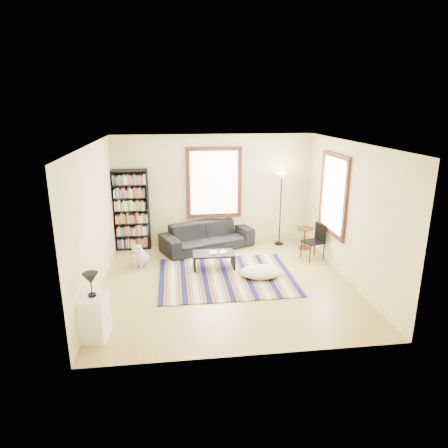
{
  "coord_description": "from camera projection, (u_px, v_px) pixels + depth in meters",
  "views": [
    {
      "loc": [
        -1.01,
        -7.4,
        3.48
      ],
      "look_at": [
        0.0,
        0.5,
        1.1
      ],
      "focal_mm": 32.0,
      "sensor_mm": 36.0,
      "label": 1
    }
  ],
  "objects": [
    {
      "name": "rug",
      "position": [
        226.0,
        277.0,
        8.41
      ],
      "size": [
        2.83,
        2.27,
        0.02
      ],
      "primitive_type": "cube",
      "color": "#0D1145",
      "rests_on": "floor"
    },
    {
      "name": "bookshelf",
      "position": [
        131.0,
        210.0,
        9.82
      ],
      "size": [
        0.9,
        0.3,
        2.0
      ],
      "primitive_type": "cube",
      "color": "black",
      "rests_on": "floor"
    },
    {
      "name": "sofa",
      "position": [
        207.0,
        236.0,
        9.98
      ],
      "size": [
        1.69,
        2.45,
        0.67
      ],
      "primitive_type": "imported",
      "rotation": [
        0.0,
        0.0,
        0.39
      ],
      "color": "black",
      "rests_on": "floor"
    },
    {
      "name": "side_table",
      "position": [
        304.0,
        238.0,
        10.02
      ],
      "size": [
        0.46,
        0.46,
        0.54
      ],
      "primitive_type": "cylinder",
      "rotation": [
        0.0,
        0.0,
        0.17
      ],
      "color": "#4F2013",
      "rests_on": "floor"
    },
    {
      "name": "wall_front",
      "position": [
        253.0,
        267.0,
        5.33
      ],
      "size": [
        5.0,
        0.1,
        2.8
      ],
      "primitive_type": "cube",
      "color": "#F7F2A7",
      "rests_on": "floor"
    },
    {
      "name": "dog",
      "position": [
        141.0,
        254.0,
        8.94
      ],
      "size": [
        0.55,
        0.65,
        0.56
      ],
      "primitive_type": null,
      "rotation": [
        0.0,
        0.0,
        -0.3
      ],
      "color": "silver",
      "rests_on": "floor"
    },
    {
      "name": "window_right",
      "position": [
        334.0,
        194.0,
        8.76
      ],
      "size": [
        0.06,
        1.2,
        1.6
      ],
      "primitive_type": "cube",
      "color": "white",
      "rests_on": "wall_right"
    },
    {
      "name": "wall_left",
      "position": [
        92.0,
        221.0,
        7.44
      ],
      "size": [
        0.1,
        5.0,
        2.8
      ],
      "primitive_type": "cube",
      "color": "#F7F2A7",
      "rests_on": "floor"
    },
    {
      "name": "wall_back",
      "position": [
        214.0,
        190.0,
        10.18
      ],
      "size": [
        5.0,
        0.1,
        2.8
      ],
      "primitive_type": "cube",
      "color": "#F7F2A7",
      "rests_on": "floor"
    },
    {
      "name": "coffee_table",
      "position": [
        214.0,
        260.0,
        8.82
      ],
      "size": [
        0.96,
        0.62,
        0.36
      ],
      "primitive_type": "cube",
      "rotation": [
        0.0,
        0.0,
        -0.14
      ],
      "color": "black",
      "rests_on": "floor"
    },
    {
      "name": "table_lamp",
      "position": [
        91.0,
        285.0,
        5.99
      ],
      "size": [
        0.25,
        0.25,
        0.38
      ],
      "primitive_type": null,
      "rotation": [
        0.0,
        0.0,
        -0.03
      ],
      "color": "black",
      "rests_on": "white_cabinet"
    },
    {
      "name": "ceiling",
      "position": [
        227.0,
        141.0,
        7.34
      ],
      "size": [
        5.0,
        5.0,
        0.1
      ],
      "primitive_type": "cube",
      "color": "white",
      "rests_on": "floor"
    },
    {
      "name": "floor_cushion",
      "position": [
        261.0,
        272.0,
        8.4
      ],
      "size": [
        1.08,
        0.96,
        0.22
      ],
      "primitive_type": "ellipsoid",
      "rotation": [
        0.0,
        0.0,
        -0.4
      ],
      "color": "beige",
      "rests_on": "floor"
    },
    {
      "name": "wall_right",
      "position": [
        352.0,
        212.0,
        8.06
      ],
      "size": [
        0.1,
        5.0,
        2.8
      ],
      "primitive_type": "cube",
      "color": "#F7F2A7",
      "rests_on": "floor"
    },
    {
      "name": "book_b",
      "position": [
        220.0,
        251.0,
        8.84
      ],
      "size": [
        0.23,
        0.25,
        0.02
      ],
      "primitive_type": "imported",
      "rotation": [
        0.0,
        0.0,
        -0.62
      ],
      "color": "beige",
      "rests_on": "coffee_table"
    },
    {
      "name": "white_cabinet",
      "position": [
        94.0,
        317.0,
        6.15
      ],
      "size": [
        0.43,
        0.54,
        0.7
      ],
      "primitive_type": "cube",
      "rotation": [
        0.0,
        0.0,
        -0.11
      ],
      "color": "white",
      "rests_on": "floor"
    },
    {
      "name": "floor_lamp",
      "position": [
        280.0,
        210.0,
        10.13
      ],
      "size": [
        0.35,
        0.35,
        1.86
      ],
      "primitive_type": null,
      "rotation": [
        0.0,
        0.0,
        0.18
      ],
      "color": "black",
      "rests_on": "floor"
    },
    {
      "name": "folding_chair",
      "position": [
        313.0,
        242.0,
        9.26
      ],
      "size": [
        0.51,
        0.5,
        0.86
      ],
      "primitive_type": "cube",
      "rotation": [
        0.0,
        0.0,
        0.27
      ],
      "color": "black",
      "rests_on": "floor"
    },
    {
      "name": "window_back",
      "position": [
        214.0,
        183.0,
        10.04
      ],
      "size": [
        1.2,
        0.06,
        1.6
      ],
      "primitive_type": "cube",
      "color": "white",
      "rests_on": "wall_back"
    },
    {
      "name": "book_a",
      "position": [
        209.0,
        253.0,
        8.76
      ],
      "size": [
        0.18,
        0.24,
        0.02
      ],
      "primitive_type": "imported",
      "rotation": [
        0.0,
        0.0,
        -0.09
      ],
      "color": "beige",
      "rests_on": "coffee_table"
    },
    {
      "name": "floor",
      "position": [
        227.0,
        285.0,
        8.17
      ],
      "size": [
        5.0,
        5.0,
        0.1
      ],
      "primitive_type": "cube",
      "color": "tan",
      "rests_on": "ground"
    }
  ]
}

